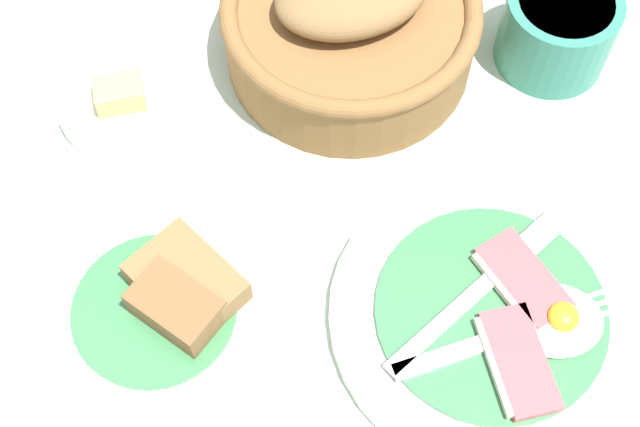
{
  "coord_description": "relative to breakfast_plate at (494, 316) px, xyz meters",
  "views": [
    {
      "loc": [
        -0.08,
        -0.22,
        0.63
      ],
      "look_at": [
        -0.07,
        0.11,
        0.02
      ],
      "focal_mm": 50.0,
      "sensor_mm": 36.0,
      "label": 1
    }
  ],
  "objects": [
    {
      "name": "bread_basket",
      "position": [
        -0.1,
        0.25,
        0.03
      ],
      "size": [
        0.22,
        0.22,
        0.1
      ],
      "color": "brown",
      "rests_on": "ground_plane"
    },
    {
      "name": "breakfast_plate",
      "position": [
        0.0,
        0.0,
        0.0
      ],
      "size": [
        0.24,
        0.24,
        0.03
      ],
      "color": "silver",
      "rests_on": "ground_plane"
    },
    {
      "name": "bread_plate",
      "position": [
        -0.25,
        0.01,
        0.01
      ],
      "size": [
        0.17,
        0.17,
        0.04
      ],
      "color": "silver",
      "rests_on": "ground_plane"
    },
    {
      "name": "ground_plane",
      "position": [
        -0.06,
        -0.02,
        -0.01
      ],
      "size": [
        3.0,
        3.0,
        0.0
      ],
      "primitive_type": "plane",
      "color": "#B7CCB7"
    },
    {
      "name": "sugar_cup",
      "position": [
        0.08,
        0.25,
        0.03
      ],
      "size": [
        0.1,
        0.1,
        0.07
      ],
      "color": "#337F6B",
      "rests_on": "ground_plane"
    },
    {
      "name": "butter_dish",
      "position": [
        -0.29,
        0.2,
        -0.0
      ],
      "size": [
        0.11,
        0.11,
        0.03
      ],
      "color": "silver",
      "rests_on": "ground_plane"
    }
  ]
}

